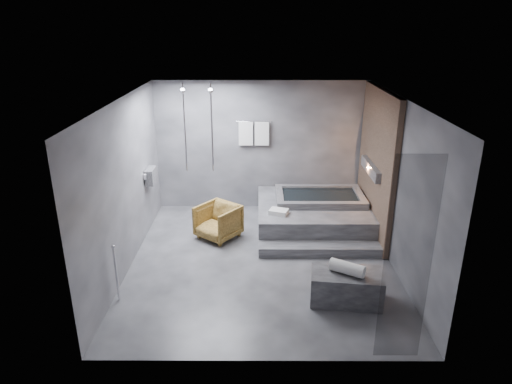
{
  "coord_description": "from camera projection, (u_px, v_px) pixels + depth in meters",
  "views": [
    {
      "loc": [
        -0.07,
        -7.04,
        3.96
      ],
      "look_at": [
        -0.1,
        0.3,
        1.18
      ],
      "focal_mm": 32.0,
      "sensor_mm": 36.0,
      "label": 1
    }
  ],
  "objects": [
    {
      "name": "room",
      "position": [
        285.0,
        162.0,
        7.6
      ],
      "size": [
        5.0,
        5.04,
        2.82
      ],
      "color": "#313134",
      "rests_on": "ground"
    },
    {
      "name": "deck_towel",
      "position": [
        279.0,
        212.0,
        8.65
      ],
      "size": [
        0.4,
        0.34,
        0.09
      ],
      "primitive_type": "cube",
      "rotation": [
        0.0,
        0.0,
        -0.34
      ],
      "color": "silver",
      "rests_on": "tub_deck"
    },
    {
      "name": "tub_deck",
      "position": [
        313.0,
        215.0,
        9.25
      ],
      "size": [
        2.2,
        2.0,
        0.5
      ],
      "primitive_type": "cube",
      "color": "#37373A",
      "rests_on": "ground"
    },
    {
      "name": "rolled_towel",
      "position": [
        347.0,
        268.0,
        6.65
      ],
      "size": [
        0.54,
        0.43,
        0.19
      ],
      "primitive_type": "cylinder",
      "rotation": [
        0.0,
        1.57,
        -0.54
      ],
      "color": "white",
      "rests_on": "concrete_bench"
    },
    {
      "name": "tub_step",
      "position": [
        320.0,
        249.0,
        8.2
      ],
      "size": [
        2.2,
        0.36,
        0.18
      ],
      "primitive_type": "cube",
      "color": "#37373A",
      "rests_on": "ground"
    },
    {
      "name": "concrete_bench",
      "position": [
        346.0,
        287.0,
        6.79
      ],
      "size": [
        1.11,
        0.7,
        0.47
      ],
      "primitive_type": "cube",
      "rotation": [
        0.0,
        0.0,
        -0.12
      ],
      "color": "#2F3032",
      "rests_on": "ground"
    },
    {
      "name": "driftwood_chair",
      "position": [
        218.0,
        222.0,
        8.75
      ],
      "size": [
        1.0,
        1.01,
        0.66
      ],
      "primitive_type": "imported",
      "rotation": [
        0.0,
        0.0,
        -0.65
      ],
      "color": "#4E3613",
      "rests_on": "ground"
    }
  ]
}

